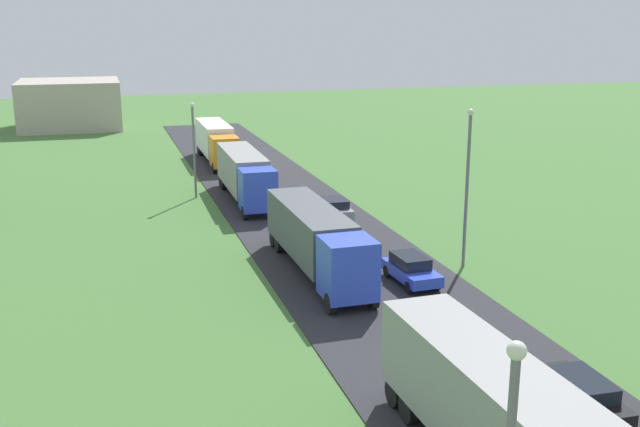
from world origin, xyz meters
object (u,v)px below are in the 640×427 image
Objects in this scene: lamppost_third at (194,145)px; distant_building at (70,104)px; car_second at (578,393)px; car_fourth at (334,209)px; truck_lead at (504,420)px; truck_third at (245,173)px; truck_second at (316,237)px; lamppost_second at (467,181)px; truck_fourth at (216,141)px; car_third at (411,269)px.

lamppost_third is 0.59× the size of distant_building.
car_fourth reaches higher than car_second.
truck_lead is 0.99× the size of truck_third.
truck_second is (0.20, 19.72, -0.12)m from truck_lead.
lamppost_second is (3.96, -11.47, 4.04)m from car_fourth.
truck_lead is at bearing -90.19° from truck_fourth.
truck_lead is 37.56m from truck_third.
lamppost_second is at bearing 65.51° from truck_lead.
truck_second reaches higher than car_fourth.
truck_lead is at bearing -114.49° from lamppost_second.
lamppost_third reaches higher than car_fourth.
car_second is 37.86m from lamppost_third.
car_second is (4.70, 2.90, -1.38)m from truck_lead.
distant_building is (-10.36, 44.64, -1.13)m from lamppost_third.
truck_second is 11.21m from car_fourth.
truck_lead is 54.07m from truck_fourth.
truck_lead is 17.38m from car_third.
lamppost_second is (8.44, 18.54, 2.71)m from truck_lead.
car_second is at bearing 31.66° from truck_lead.
distant_building reaches higher than car_fourth.
lamppost_second is at bearing 24.35° from car_third.
car_second is at bearing -75.04° from truck_second.
lamppost_third is at bearing 109.73° from car_third.
lamppost_second is 24.38m from lamppost_third.
truck_lead is 1.40× the size of lamppost_second.
distant_building is at bearing 108.90° from car_fourth.
truck_third reaches higher than truck_second.
car_third is 0.45× the size of lamppost_second.
truck_fourth reaches higher than car_third.
lamppost_third reaches higher than truck_lead.
lamppost_second is 69.53m from distant_building.
car_second is 27.11m from car_fourth.
truck_second is at bearing 145.12° from car_third.
car_third is at bearing -34.88° from truck_second.
distant_building is (-14.30, 64.57, 0.99)m from truck_second.
car_fourth is at bearing 109.03° from lamppost_second.
lamppost_second is at bearing -60.00° from lamppost_third.
car_second is at bearing -81.91° from truck_third.
car_fourth is at bearing -49.52° from lamppost_third.
car_second is (4.93, -34.66, -1.33)m from truck_third.
lamppost_third reaches higher than truck_fourth.
truck_lead is 20.55m from lamppost_second.
car_fourth is 0.54× the size of lamppost_third.
truck_lead reaches higher than car_third.
distant_building reaches higher than truck_lead.
car_third is at bearing -83.43° from truck_fourth.
truck_second is at bearing -88.61° from truck_third.
truck_lead reaches higher than truck_fourth.
truck_lead is 1.01× the size of truck_fourth.
truck_fourth is at bearing 103.10° from lamppost_second.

